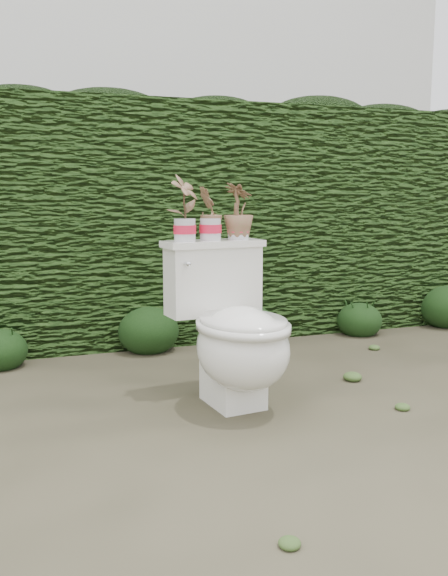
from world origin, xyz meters
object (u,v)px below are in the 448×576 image
object	(u,v)px
potted_plant_center	(210,215)
potted_plant_left	(185,209)
potted_plant_right	(238,213)
toilet	(235,333)

from	to	relation	value
potted_plant_center	potted_plant_left	bearing A→B (deg)	-52.45
potted_plant_center	potted_plant_right	xyz separation A→B (m)	(0.15, 0.02, 0.01)
potted_plant_left	potted_plant_right	xyz separation A→B (m)	(0.29, 0.03, -0.02)
toilet	potted_plant_left	world-z (taller)	potted_plant_left
potted_plant_center	potted_plant_right	size ratio (longest dim) A/B	0.93
toilet	potted_plant_left	bearing A→B (deg)	122.21
potted_plant_left	potted_plant_right	bearing A→B (deg)	-31.35
toilet	potted_plant_right	world-z (taller)	potted_plant_right
toilet	potted_plant_center	size ratio (longest dim) A/B	3.10
potted_plant_center	potted_plant_right	bearing A→B (deg)	127.55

